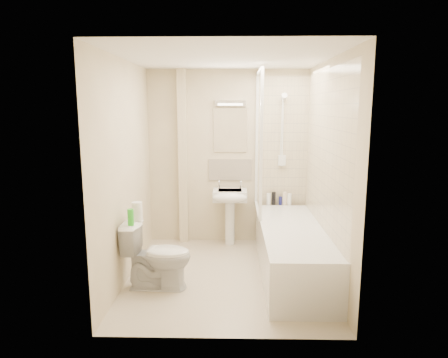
{
  "coord_description": "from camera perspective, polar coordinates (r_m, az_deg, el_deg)",
  "views": [
    {
      "loc": [
        0.07,
        -4.28,
        1.9
      ],
      "look_at": [
        -0.03,
        0.2,
        1.09
      ],
      "focal_mm": 32.0,
      "sensor_mm": 36.0,
      "label": 1
    }
  ],
  "objects": [
    {
      "name": "pipe_boxing",
      "position": [
        5.55,
        -5.88,
        3.0
      ],
      "size": [
        0.12,
        0.12,
        2.4
      ],
      "primitive_type": "cube",
      "color": "beige",
      "rests_on": "ground"
    },
    {
      "name": "toilet_roll_upper",
      "position": [
        4.29,
        -12.34,
        -3.82
      ],
      "size": [
        0.11,
        0.11,
        0.09
      ],
      "primitive_type": "cylinder",
      "color": "white",
      "rests_on": "toilet_roll_lower"
    },
    {
      "name": "bottle_blue",
      "position": [
        5.63,
        8.06,
        -3.09
      ],
      "size": [
        0.05,
        0.05,
        0.12
      ],
      "primitive_type": "cylinder",
      "color": "navy",
      "rests_on": "bathtub"
    },
    {
      "name": "pedestal_sink",
      "position": [
        5.44,
        0.85,
        -3.26
      ],
      "size": [
        0.46,
        0.44,
        0.89
      ],
      "color": "white",
      "rests_on": "ground"
    },
    {
      "name": "tile_right",
      "position": [
        4.5,
        14.38,
        3.92
      ],
      "size": [
        0.01,
        2.1,
        1.75
      ],
      "primitive_type": "cube",
      "color": "beige",
      "rests_on": "wall_right"
    },
    {
      "name": "bottle_white_b",
      "position": [
        5.64,
        9.32,
        -2.87
      ],
      "size": [
        0.06,
        0.06,
        0.16
      ],
      "primitive_type": "cylinder",
      "color": "white",
      "rests_on": "bathtub"
    },
    {
      "name": "floor",
      "position": [
        4.68,
        0.31,
        -13.66
      ],
      "size": [
        2.5,
        2.5,
        0.0
      ],
      "primitive_type": "plane",
      "color": "beige",
      "rests_on": "ground"
    },
    {
      "name": "wall_right",
      "position": [
        4.45,
        14.63,
        0.93
      ],
      "size": [
        0.02,
        2.5,
        2.4
      ],
      "primitive_type": "cube",
      "color": "beige",
      "rests_on": "ground"
    },
    {
      "name": "strip_light",
      "position": [
        5.49,
        0.91,
        10.81
      ],
      "size": [
        0.42,
        0.07,
        0.07
      ],
      "primitive_type": "cube",
      "color": "silver",
      "rests_on": "wall_back"
    },
    {
      "name": "green_bottle",
      "position": [
        4.16,
        -13.19,
        -5.34
      ],
      "size": [
        0.06,
        0.06,
        0.17
      ],
      "primitive_type": "cylinder",
      "color": "green",
      "rests_on": "toilet"
    },
    {
      "name": "tile_back",
      "position": [
        5.58,
        8.31,
        5.3
      ],
      "size": [
        0.7,
        0.01,
        1.75
      ],
      "primitive_type": "cube",
      "color": "beige",
      "rests_on": "wall_back"
    },
    {
      "name": "bottle_black_b",
      "position": [
        5.61,
        7.11,
        -2.76
      ],
      "size": [
        0.05,
        0.05,
        0.18
      ],
      "primitive_type": "cylinder",
      "color": "black",
      "rests_on": "bathtub"
    },
    {
      "name": "toilet",
      "position": [
        4.34,
        -9.48,
        -10.68
      ],
      "size": [
        0.46,
        0.74,
        0.71
      ],
      "primitive_type": "imported",
      "rotation": [
        0.0,
        0.0,
        1.53
      ],
      "color": "white",
      "rests_on": "ground"
    },
    {
      "name": "ceiling",
      "position": [
        4.31,
        0.34,
        16.97
      ],
      "size": [
        2.2,
        2.5,
        0.02
      ],
      "primitive_type": "cube",
      "color": "white",
      "rests_on": "wall_back"
    },
    {
      "name": "wall_left",
      "position": [
        4.49,
        -13.86,
        1.03
      ],
      "size": [
        0.02,
        2.5,
        2.4
      ],
      "primitive_type": "cube",
      "color": "beige",
      "rests_on": "ground"
    },
    {
      "name": "shower_fixture",
      "position": [
        5.52,
        8.38,
        6.5
      ],
      "size": [
        0.1,
        0.16,
        0.99
      ],
      "color": "white",
      "rests_on": "wall_back"
    },
    {
      "name": "toilet_roll_lower",
      "position": [
        4.32,
        -12.23,
        -5.1
      ],
      "size": [
        0.1,
        0.1,
        0.11
      ],
      "primitive_type": "cylinder",
      "color": "white",
      "rests_on": "toilet"
    },
    {
      "name": "bottle_cream",
      "position": [
        5.63,
        8.67,
        -2.76
      ],
      "size": [
        0.06,
        0.06,
        0.18
      ],
      "primitive_type": "cylinder",
      "color": "beige",
      "rests_on": "bathtub"
    },
    {
      "name": "bathtub",
      "position": [
        4.69,
        9.67,
        -9.94
      ],
      "size": [
        0.7,
        2.1,
        0.55
      ],
      "color": "white",
      "rests_on": "ground"
    },
    {
      "name": "splashback",
      "position": [
        5.58,
        0.88,
        1.33
      ],
      "size": [
        0.6,
        0.02,
        0.3
      ],
      "primitive_type": "cube",
      "color": "beige",
      "rests_on": "wall_back"
    },
    {
      "name": "bottle_white_a",
      "position": [
        5.6,
        6.41,
        -2.86
      ],
      "size": [
        0.06,
        0.06,
        0.16
      ],
      "primitive_type": "cylinder",
      "color": "white",
      "rests_on": "bathtub"
    },
    {
      "name": "mirror",
      "position": [
        5.52,
        0.9,
        6.97
      ],
      "size": [
        0.46,
        0.01,
        0.6
      ],
      "primitive_type": "cube",
      "color": "white",
      "rests_on": "wall_back"
    },
    {
      "name": "wall_back",
      "position": [
        5.57,
        0.54,
        3.07
      ],
      "size": [
        2.2,
        0.02,
        2.4
      ],
      "primitive_type": "cube",
      "color": "beige",
      "rests_on": "ground"
    },
    {
      "name": "shower_screen",
      "position": [
        5.11,
        4.99,
        5.2
      ],
      "size": [
        0.04,
        0.92,
        1.8
      ],
      "color": "white",
      "rests_on": "bathtub"
    }
  ]
}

